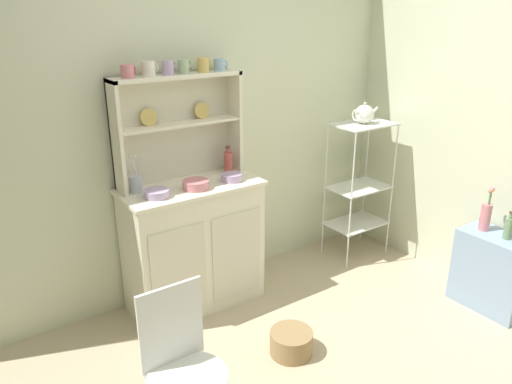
% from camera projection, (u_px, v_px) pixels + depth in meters
% --- Properties ---
extents(wall_back, '(3.84, 0.05, 2.50)m').
position_uv_depth(wall_back, '(201.00, 120.00, 3.39)').
color(wall_back, beige).
rests_on(wall_back, ground).
extents(hutch_cabinet, '(0.93, 0.45, 0.89)m').
position_uv_depth(hutch_cabinet, '(194.00, 244.00, 3.35)').
color(hutch_cabinet, silver).
rests_on(hutch_cabinet, ground).
extents(hutch_shelf_unit, '(0.87, 0.18, 0.70)m').
position_uv_depth(hutch_shelf_unit, '(176.00, 120.00, 3.18)').
color(hutch_shelf_unit, beige).
rests_on(hutch_shelf_unit, hutch_cabinet).
extents(bakers_rack, '(0.49, 0.32, 1.14)m').
position_uv_depth(bakers_rack, '(359.00, 178.00, 3.96)').
color(bakers_rack, silver).
rests_on(bakers_rack, ground).
extents(side_shelf_blue, '(0.28, 0.48, 0.54)m').
position_uv_depth(side_shelf_blue, '(493.00, 272.00, 3.36)').
color(side_shelf_blue, '#849EBC').
rests_on(side_shelf_blue, ground).
extents(wire_chair, '(0.36, 0.36, 0.85)m').
position_uv_depth(wire_chair, '(181.00, 359.00, 2.15)').
color(wire_chair, white).
rests_on(wire_chair, ground).
extents(floor_basket, '(0.26, 0.26, 0.15)m').
position_uv_depth(floor_basket, '(291.00, 343.00, 2.95)').
color(floor_basket, '#93754C').
rests_on(floor_basket, ground).
extents(cup_rose_0, '(0.09, 0.08, 0.08)m').
position_uv_depth(cup_rose_0, '(128.00, 71.00, 2.86)').
color(cup_rose_0, '#D17A84').
rests_on(cup_rose_0, hutch_shelf_unit).
extents(cup_cream_1, '(0.10, 0.08, 0.09)m').
position_uv_depth(cup_cream_1, '(149.00, 69.00, 2.93)').
color(cup_cream_1, silver).
rests_on(cup_cream_1, hutch_shelf_unit).
extents(cup_lilac_2, '(0.08, 0.07, 0.09)m').
position_uv_depth(cup_lilac_2, '(168.00, 68.00, 3.00)').
color(cup_lilac_2, '#B79ECC').
rests_on(cup_lilac_2, hutch_shelf_unit).
extents(cup_sage_3, '(0.08, 0.07, 0.09)m').
position_uv_depth(cup_sage_3, '(184.00, 67.00, 3.06)').
color(cup_sage_3, '#9EB78E').
rests_on(cup_sage_3, hutch_shelf_unit).
extents(cup_gold_4, '(0.09, 0.08, 0.09)m').
position_uv_depth(cup_gold_4, '(203.00, 65.00, 3.13)').
color(cup_gold_4, '#DBB760').
rests_on(cup_gold_4, hutch_shelf_unit).
extents(cup_sky_5, '(0.09, 0.08, 0.08)m').
position_uv_depth(cup_sky_5, '(220.00, 65.00, 3.20)').
color(cup_sky_5, '#8EB2D1').
rests_on(cup_sky_5, hutch_shelf_unit).
extents(bowl_mixing_large, '(0.15, 0.15, 0.05)m').
position_uv_depth(bowl_mixing_large, '(157.00, 194.00, 2.99)').
color(bowl_mixing_large, '#B79ECC').
rests_on(bowl_mixing_large, hutch_cabinet).
extents(bowl_floral_medium, '(0.17, 0.17, 0.06)m').
position_uv_depth(bowl_floral_medium, '(196.00, 184.00, 3.13)').
color(bowl_floral_medium, '#D17A84').
rests_on(bowl_floral_medium, hutch_cabinet).
extents(bowl_cream_small, '(0.14, 0.14, 0.05)m').
position_uv_depth(bowl_cream_small, '(232.00, 177.00, 3.27)').
color(bowl_cream_small, '#B79ECC').
rests_on(bowl_cream_small, hutch_cabinet).
extents(jam_bottle, '(0.06, 0.06, 0.19)m').
position_uv_depth(jam_bottle, '(228.00, 162.00, 3.42)').
color(jam_bottle, '#B74C47').
rests_on(jam_bottle, hutch_cabinet).
extents(utensil_jar, '(0.08, 0.08, 0.25)m').
position_uv_depth(utensil_jar, '(136.00, 183.00, 3.05)').
color(utensil_jar, '#B2B7C6').
rests_on(utensil_jar, hutch_cabinet).
extents(porcelain_teapot, '(0.24, 0.15, 0.17)m').
position_uv_depth(porcelain_teapot, '(364.00, 114.00, 3.78)').
color(porcelain_teapot, white).
rests_on(porcelain_teapot, bakers_rack).
extents(flower_vase, '(0.07, 0.07, 0.32)m').
position_uv_depth(flower_vase, '(486.00, 215.00, 3.32)').
color(flower_vase, '#D17A84').
rests_on(flower_vase, side_shelf_blue).
extents(oil_bottle, '(0.05, 0.05, 0.19)m').
position_uv_depth(oil_bottle, '(509.00, 228.00, 3.20)').
color(oil_bottle, '#6B8C60').
rests_on(oil_bottle, side_shelf_blue).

